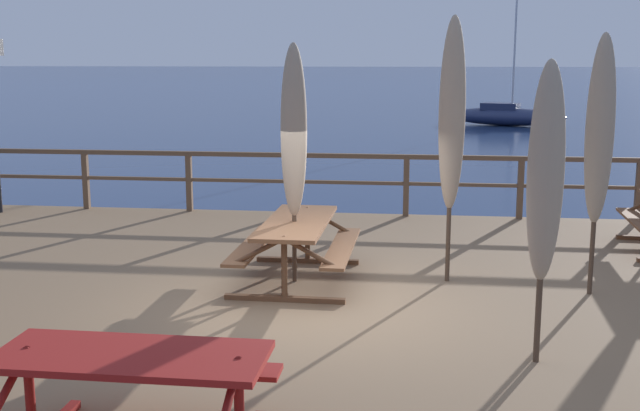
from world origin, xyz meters
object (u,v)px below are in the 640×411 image
at_px(patio_umbrella_tall_back_right, 600,131).
at_px(sailboat_distant, 505,115).
at_px(patio_umbrella_short_front, 546,174).
at_px(patio_umbrella_tall_front, 452,115).
at_px(patio_umbrella_tall_mid_left, 294,132).
at_px(picnic_table_back_left, 132,382).
at_px(picnic_table_mid_centre, 297,236).

bearing_deg(patio_umbrella_tall_back_right, sailboat_distant, 85.66).
height_order(patio_umbrella_short_front, patio_umbrella_tall_front, patio_umbrella_tall_front).
xyz_separation_m(patio_umbrella_tall_back_right, sailboat_distant, (2.38, 31.39, -2.03)).
relative_size(patio_umbrella_tall_mid_left, patio_umbrella_tall_front, 0.90).
bearing_deg(patio_umbrella_tall_front, sailboat_distant, 82.59).
bearing_deg(patio_umbrella_tall_front, patio_umbrella_tall_mid_left, -172.65).
bearing_deg(sailboat_distant, patio_umbrella_tall_back_right, -94.34).
relative_size(patio_umbrella_tall_mid_left, sailboat_distant, 0.38).
distance_m(patio_umbrella_tall_front, sailboat_distant, 31.37).
relative_size(picnic_table_back_left, patio_umbrella_tall_mid_left, 0.64).
relative_size(patio_umbrella_tall_front, sailboat_distant, 0.42).
distance_m(picnic_table_mid_centre, patio_umbrella_tall_front, 2.40).
bearing_deg(picnic_table_mid_centre, patio_umbrella_short_front, -42.91).
bearing_deg(picnic_table_mid_centre, sailboat_distant, 79.30).
bearing_deg(patio_umbrella_short_front, patio_umbrella_tall_back_right, 67.31).
relative_size(picnic_table_mid_centre, patio_umbrella_tall_back_right, 0.70).
distance_m(patio_umbrella_tall_mid_left, patio_umbrella_short_front, 3.51).
xyz_separation_m(picnic_table_mid_centre, sailboat_distant, (5.90, 31.23, -0.67)).
relative_size(picnic_table_mid_centre, patio_umbrella_tall_front, 0.66).
xyz_separation_m(patio_umbrella_short_front, sailboat_distant, (3.32, 33.63, -1.85)).
bearing_deg(patio_umbrella_tall_mid_left, patio_umbrella_tall_back_right, -1.81).
bearing_deg(patio_umbrella_short_front, sailboat_distant, 84.36).
relative_size(patio_umbrella_tall_back_right, sailboat_distant, 0.39).
height_order(patio_umbrella_tall_mid_left, patio_umbrella_tall_back_right, patio_umbrella_tall_back_right).
bearing_deg(sailboat_distant, picnic_table_mid_centre, -100.70).
height_order(picnic_table_back_left, sailboat_distant, sailboat_distant).
relative_size(picnic_table_mid_centre, picnic_table_back_left, 1.14).
height_order(patio_umbrella_tall_mid_left, sailboat_distant, sailboat_distant).
bearing_deg(patio_umbrella_short_front, picnic_table_mid_centre, 137.09).
bearing_deg(patio_umbrella_tall_mid_left, patio_umbrella_short_front, -42.17).
height_order(patio_umbrella_tall_mid_left, patio_umbrella_short_front, patio_umbrella_tall_mid_left).
bearing_deg(patio_umbrella_short_front, patio_umbrella_tall_front, 105.31).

